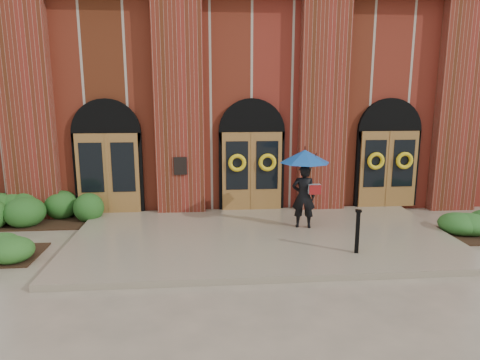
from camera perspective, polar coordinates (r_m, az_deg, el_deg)
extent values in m
plane|color=gray|center=(11.42, 3.09, -8.25)|extent=(90.00, 90.00, 0.00)
cube|color=gray|center=(11.54, 2.99, -7.65)|extent=(10.00, 5.30, 0.15)
cube|color=maroon|center=(19.60, -0.42, 10.53)|extent=(16.00, 12.00, 7.00)
cube|color=black|center=(13.32, -7.95, 1.87)|extent=(0.40, 0.05, 0.55)
cube|color=maroon|center=(14.36, -26.58, 8.90)|extent=(1.50, 0.45, 7.00)
cube|color=maroon|center=(13.39, -8.12, 9.89)|extent=(1.50, 0.45, 7.00)
cube|color=maroon|center=(13.88, 11.05, 9.85)|extent=(1.50, 0.45, 7.00)
cube|color=maroon|center=(15.71, 27.25, 8.98)|extent=(1.50, 0.45, 7.00)
cube|color=olive|center=(13.90, -17.17, 0.83)|extent=(1.90, 0.10, 2.50)
cylinder|color=black|center=(13.87, -17.36, 6.01)|extent=(2.10, 0.22, 2.10)
cube|color=olive|center=(13.66, 1.60, 1.16)|extent=(1.90, 0.10, 2.50)
cylinder|color=black|center=(13.63, 1.56, 6.45)|extent=(2.10, 0.22, 2.10)
cube|color=olive|center=(14.85, 19.13, 1.37)|extent=(1.90, 0.10, 2.50)
cylinder|color=black|center=(14.82, 19.24, 6.22)|extent=(2.10, 0.22, 2.10)
torus|color=yellow|center=(13.45, -0.37, 2.30)|extent=(0.57, 0.13, 0.57)
torus|color=yellow|center=(13.55, 3.68, 2.35)|extent=(0.57, 0.13, 0.57)
torus|color=yellow|center=(14.50, 17.66, 2.43)|extent=(0.57, 0.13, 0.57)
torus|color=yellow|center=(14.89, 21.08, 2.43)|extent=(0.57, 0.13, 0.57)
imported|color=black|center=(12.02, 8.47, -2.18)|extent=(0.72, 0.54, 1.78)
cone|color=#144C9E|center=(11.80, 8.63, 3.15)|extent=(1.61, 1.61, 0.36)
cylinder|color=black|center=(11.84, 8.85, 0.84)|extent=(0.02, 0.02, 0.59)
cube|color=#A5A7AA|center=(11.89, 9.88, -1.19)|extent=(0.36, 0.23, 0.26)
cube|color=maroon|center=(11.80, 10.00, -1.30)|extent=(0.33, 0.09, 0.26)
cube|color=black|center=(10.48, 15.38, -6.75)|extent=(0.11, 0.11, 1.01)
cube|color=black|center=(10.33, 15.53, -3.99)|extent=(0.17, 0.17, 0.04)
ellipsoid|color=#214F1A|center=(14.22, -25.43, -3.63)|extent=(3.25, 1.30, 0.83)
ellipsoid|color=#26551D|center=(11.85, -29.14, -7.62)|extent=(1.56, 1.34, 0.55)
ellipsoid|color=#265820|center=(13.50, 29.22, -5.40)|extent=(1.55, 1.33, 0.55)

